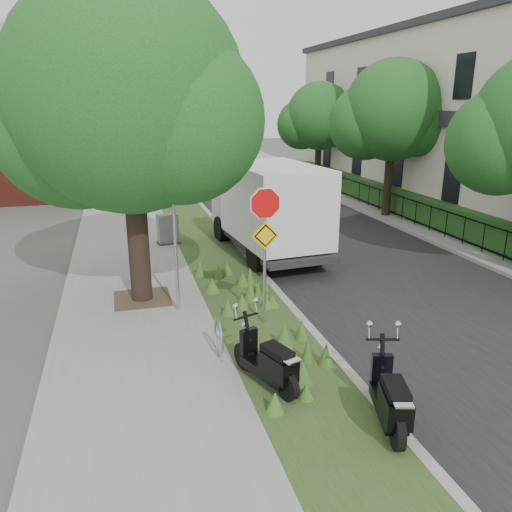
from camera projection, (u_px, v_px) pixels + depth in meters
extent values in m
plane|color=#4C5147|center=(332.00, 331.00, 11.21)|extent=(120.00, 120.00, 0.00)
cube|color=gray|center=(125.00, 233.00, 19.30)|extent=(3.50, 60.00, 0.12)
cube|color=#29481F|center=(196.00, 228.00, 20.01)|extent=(2.00, 60.00, 0.12)
cube|color=#9E9991|center=(220.00, 227.00, 20.26)|extent=(0.20, 60.00, 0.13)
cube|color=black|center=(301.00, 223.00, 21.18)|extent=(7.00, 60.00, 0.01)
cube|color=#9E9991|center=(375.00, 217.00, 22.06)|extent=(0.20, 60.00, 0.13)
cube|color=gray|center=(409.00, 214.00, 22.49)|extent=(3.20, 60.00, 0.12)
cylinder|color=black|center=(136.00, 213.00, 12.06)|extent=(0.52, 0.52, 4.48)
sphere|color=#18491A|center=(128.00, 95.00, 11.26)|extent=(5.40, 5.40, 5.40)
sphere|color=#18491A|center=(76.00, 124.00, 11.89)|extent=(4.05, 4.05, 4.05)
sphere|color=#18491A|center=(180.00, 120.00, 11.07)|extent=(3.78, 3.78, 3.78)
cube|color=#473828|center=(142.00, 298.00, 12.72)|extent=(1.40, 1.40, 0.01)
cylinder|color=#A5A8AD|center=(175.00, 230.00, 11.42)|extent=(0.08, 0.08, 4.00)
torus|color=#A5A8AD|center=(219.00, 337.00, 9.82)|extent=(0.05, 0.77, 0.77)
cube|color=#A5A8AD|center=(223.00, 362.00, 9.59)|extent=(0.06, 0.06, 0.04)
cube|color=#A5A8AD|center=(215.00, 345.00, 10.25)|extent=(0.06, 0.06, 0.04)
cylinder|color=#A5A8AD|center=(265.00, 259.00, 10.92)|extent=(0.07, 0.07, 3.00)
cylinder|color=red|center=(265.00, 203.00, 10.53)|extent=(0.86, 0.03, 0.86)
cylinder|color=white|center=(265.00, 203.00, 10.54)|extent=(0.94, 0.02, 0.94)
cube|color=yellow|center=(265.00, 235.00, 10.73)|extent=(0.64, 0.03, 0.64)
cube|color=black|center=(391.00, 193.00, 21.94)|extent=(0.04, 24.00, 0.04)
cube|color=black|center=(390.00, 211.00, 22.18)|extent=(0.04, 24.00, 0.04)
cylinder|color=black|center=(390.00, 203.00, 22.07)|extent=(0.03, 0.03, 1.00)
cube|color=#20491A|center=(404.00, 201.00, 22.24)|extent=(1.00, 24.00, 1.10)
cube|color=beige|center=(483.00, 124.00, 22.17)|extent=(7.00, 26.00, 8.00)
cube|color=#2D2D33|center=(496.00, 24.00, 20.97)|extent=(7.40, 26.40, 0.30)
cube|color=#2D2D33|center=(413.00, 117.00, 21.18)|extent=(0.25, 26.00, 0.60)
cube|color=maroon|center=(17.00, 119.00, 27.84)|extent=(9.00, 10.00, 8.00)
cube|color=#9E9991|center=(6.00, 40.00, 26.62)|extent=(9.40, 10.40, 0.40)
sphere|color=#18491A|center=(500.00, 142.00, 14.03)|extent=(3.00, 3.00, 3.00)
cylinder|color=black|center=(389.00, 169.00, 21.57)|extent=(0.36, 0.36, 4.03)
sphere|color=#18491A|center=(394.00, 110.00, 20.85)|extent=(4.20, 4.20, 4.20)
sphere|color=#18491A|center=(365.00, 123.00, 21.34)|extent=(3.15, 3.15, 3.15)
sphere|color=#18491A|center=(417.00, 121.00, 20.70)|extent=(2.94, 2.94, 2.94)
cylinder|color=black|center=(318.00, 155.00, 28.99)|extent=(0.36, 0.36, 3.64)
sphere|color=#18491A|center=(320.00, 116.00, 28.34)|extent=(3.80, 3.80, 3.80)
sphere|color=#18491A|center=(302.00, 124.00, 28.78)|extent=(2.85, 2.85, 2.85)
sphere|color=#18491A|center=(335.00, 123.00, 28.21)|extent=(2.66, 2.66, 2.66)
cylinder|color=black|center=(244.00, 356.00, 9.30)|extent=(0.30, 0.53, 0.53)
cylinder|color=black|center=(287.00, 386.00, 8.34)|extent=(0.30, 0.53, 0.53)
cube|color=black|center=(266.00, 370.00, 8.78)|extent=(0.73, 1.21, 0.18)
cube|color=black|center=(279.00, 366.00, 8.43)|extent=(0.57, 0.74, 0.40)
cube|color=black|center=(277.00, 351.00, 8.39)|extent=(0.50, 0.67, 0.12)
cylinder|color=black|center=(378.00, 383.00, 8.39)|extent=(0.27, 0.55, 0.54)
cylinder|color=black|center=(398.00, 432.00, 7.16)|extent=(0.27, 0.55, 0.54)
cube|color=black|center=(388.00, 407.00, 7.72)|extent=(0.67, 1.24, 0.19)
cube|color=black|center=(395.00, 406.00, 7.30)|extent=(0.55, 0.75, 0.41)
cube|color=black|center=(396.00, 388.00, 7.27)|extent=(0.47, 0.68, 0.12)
cube|color=#262628|center=(268.00, 239.00, 16.62)|extent=(2.61, 5.83, 0.19)
cube|color=#B7BABC|center=(246.00, 201.00, 18.31)|extent=(2.31, 1.68, 1.71)
cube|color=white|center=(275.00, 203.00, 15.69)|extent=(2.69, 4.25, 2.35)
cube|color=#262628|center=(168.00, 243.00, 17.72)|extent=(0.85, 0.64, 0.03)
cube|color=slate|center=(168.00, 229.00, 17.57)|extent=(0.76, 0.54, 1.05)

